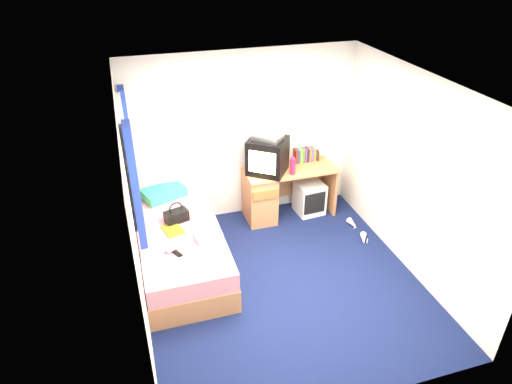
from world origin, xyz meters
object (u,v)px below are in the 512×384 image
object	(u,v)px
pink_water_bottle	(293,167)
colour_swatch_fan	(183,260)
magazine	(173,230)
remote_control	(177,253)
bed	(181,249)
handbag	(176,216)
water_bottle	(174,247)
aerosol_can	(284,163)
storage_cube	(309,198)
crt_tv	(268,156)
white_heels	(358,231)
towel	(208,235)
desk	(271,192)
vcr	(268,136)
pillow	(164,193)
picture_frame	(318,155)

from	to	relation	value
pink_water_bottle	colour_swatch_fan	bearing A→B (deg)	-145.38
magazine	remote_control	bearing A→B (deg)	-92.87
bed	pink_water_bottle	size ratio (longest dim) A/B	8.63
handbag	water_bottle	xyz separation A→B (m)	(-0.11, -0.58, -0.04)
aerosol_can	colour_swatch_fan	size ratio (longest dim) A/B	0.85
water_bottle	storage_cube	bearing A→B (deg)	27.07
pink_water_bottle	remote_control	xyz separation A→B (m)	(-1.78, -1.05, -0.32)
crt_tv	handbag	size ratio (longest dim) A/B	2.12
bed	white_heels	xyz separation A→B (m)	(2.46, -0.01, -0.23)
aerosol_can	magazine	bearing A→B (deg)	-155.99
aerosol_can	towel	size ratio (longest dim) A/B	0.64
desk	aerosol_can	size ratio (longest dim) A/B	6.99
aerosol_can	magazine	size ratio (longest dim) A/B	0.66
vcr	towel	bearing A→B (deg)	-92.11
pillow	water_bottle	world-z (taller)	pillow
storage_cube	pink_water_bottle	xyz separation A→B (m)	(-0.34, -0.12, 0.63)
magazine	remote_control	xyz separation A→B (m)	(-0.02, -0.47, 0.00)
bed	towel	size ratio (longest dim) A/B	6.87
crt_tv	pink_water_bottle	bearing A→B (deg)	7.78
bed	remote_control	world-z (taller)	remote_control
handbag	towel	xyz separation A→B (m)	(0.30, -0.47, -0.03)
bed	colour_swatch_fan	size ratio (longest dim) A/B	9.09
magazine	white_heels	bearing A→B (deg)	-0.96
handbag	water_bottle	bearing A→B (deg)	-117.26
crt_tv	pink_water_bottle	xyz separation A→B (m)	(0.31, -0.17, -0.13)
picture_frame	bed	bearing A→B (deg)	-145.93
crt_tv	magazine	size ratio (longest dim) A/B	2.41
pillow	aerosol_can	bearing A→B (deg)	-2.83
storage_cube	colour_swatch_fan	distance (m)	2.47
towel	magazine	size ratio (longest dim) A/B	1.04
picture_frame	handbag	xyz separation A→B (m)	(-2.19, -0.71, -0.20)
white_heels	vcr	bearing A→B (deg)	143.77
colour_swatch_fan	magazine	bearing A→B (deg)	92.67
vcr	towel	distance (m)	1.64
bed	handbag	xyz separation A→B (m)	(0.01, 0.22, 0.35)
towel	storage_cube	bearing A→B (deg)	29.64
towel	white_heels	world-z (taller)	towel
vcr	storage_cube	bearing A→B (deg)	39.62
desk	water_bottle	world-z (taller)	desk
bed	handbag	bearing A→B (deg)	88.71
crt_tv	handbag	xyz separation A→B (m)	(-1.37, -0.56, -0.38)
storage_cube	handbag	xyz separation A→B (m)	(-2.01, -0.51, 0.38)
desk	towel	size ratio (longest dim) A/B	4.46
desk	picture_frame	bearing A→B (deg)	11.27
magazine	remote_control	size ratio (longest dim) A/B	1.75
handbag	white_heels	world-z (taller)	handbag
storage_cube	picture_frame	xyz separation A→B (m)	(0.18, 0.20, 0.58)
storage_cube	towel	world-z (taller)	towel
water_bottle	towel	bearing A→B (deg)	14.97
pink_water_bottle	handbag	world-z (taller)	pink_water_bottle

